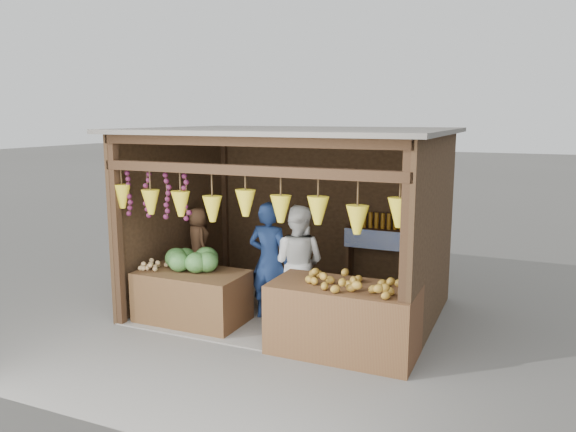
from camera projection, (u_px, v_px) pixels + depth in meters
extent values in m
plane|color=#514F49|center=(292.00, 311.00, 8.27)|extent=(80.00, 80.00, 0.00)
cube|color=slate|center=(292.00, 310.00, 8.27)|extent=(4.00, 3.00, 0.02)
cube|color=black|center=(327.00, 209.00, 9.40)|extent=(4.00, 0.06, 2.60)
cube|color=black|center=(176.00, 214.00, 8.84)|extent=(0.06, 3.00, 2.60)
cube|color=black|center=(434.00, 236.00, 7.25)|extent=(0.06, 3.00, 2.60)
cube|color=#605B54|center=(292.00, 130.00, 7.81)|extent=(4.30, 3.30, 0.06)
cube|color=black|center=(117.00, 232.00, 7.52)|extent=(0.11, 0.11, 2.60)
cube|color=black|center=(405.00, 261.00, 5.98)|extent=(0.11, 0.11, 2.60)
cube|color=black|center=(225.00, 202.00, 10.11)|extent=(0.11, 0.11, 2.60)
cube|color=black|center=(445.00, 217.00, 8.58)|extent=(0.11, 0.11, 2.60)
cube|color=black|center=(243.00, 170.00, 6.59)|extent=(4.00, 0.12, 0.12)
cube|color=black|center=(243.00, 141.00, 6.53)|extent=(4.00, 0.12, 0.12)
cube|color=#382314|center=(386.00, 230.00, 8.85)|extent=(1.25, 0.30, 0.05)
cube|color=#382314|center=(349.00, 259.00, 9.17)|extent=(0.05, 0.28, 1.05)
cube|color=#382314|center=(422.00, 267.00, 8.71)|extent=(0.05, 0.28, 1.05)
cube|color=blue|center=(383.00, 241.00, 8.72)|extent=(1.25, 0.02, 0.30)
cube|color=#462B17|center=(192.00, 297.00, 7.78)|extent=(1.48, 0.85, 0.72)
cube|color=#4F2E1A|center=(343.00, 319.00, 6.72)|extent=(1.75, 0.85, 0.85)
cube|color=black|center=(199.00, 284.00, 9.03)|extent=(0.35, 0.35, 0.33)
imported|color=#132349|center=(269.00, 261.00, 7.79)|extent=(0.62, 0.41, 1.68)
imported|color=white|center=(298.00, 263.00, 7.80)|extent=(0.81, 0.63, 1.63)
imported|color=brown|center=(198.00, 241.00, 8.90)|extent=(0.63, 0.60, 1.08)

